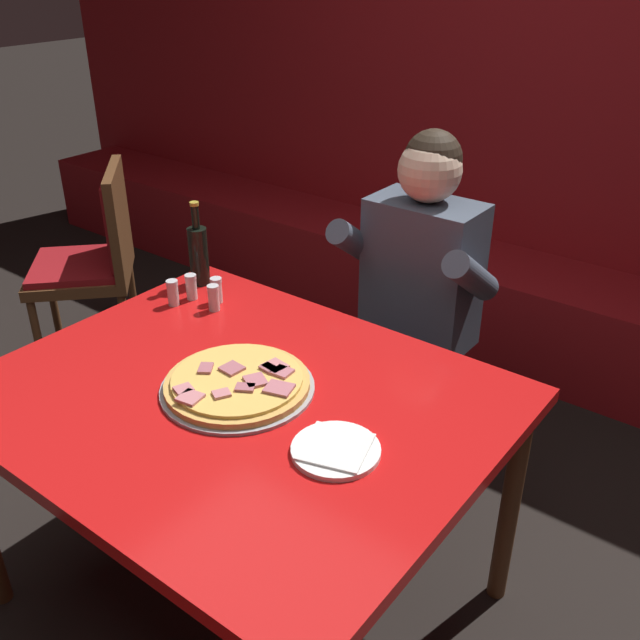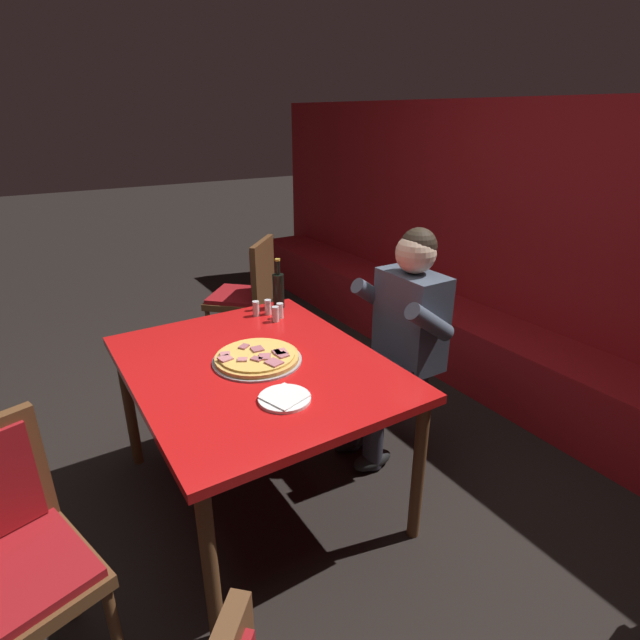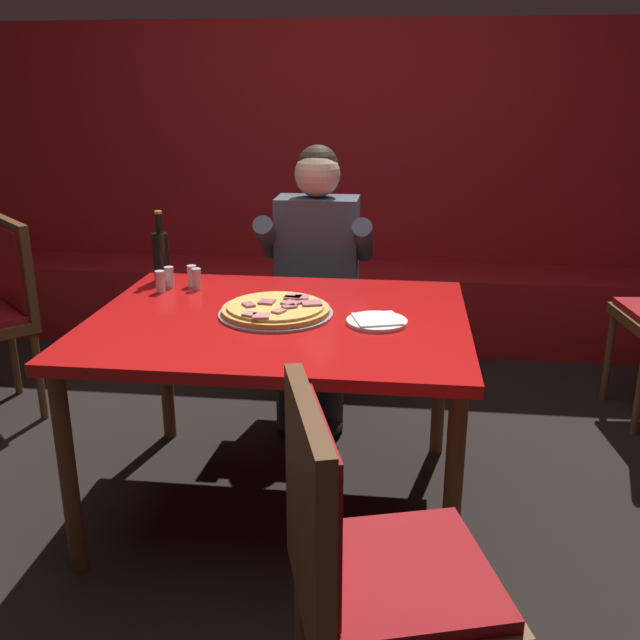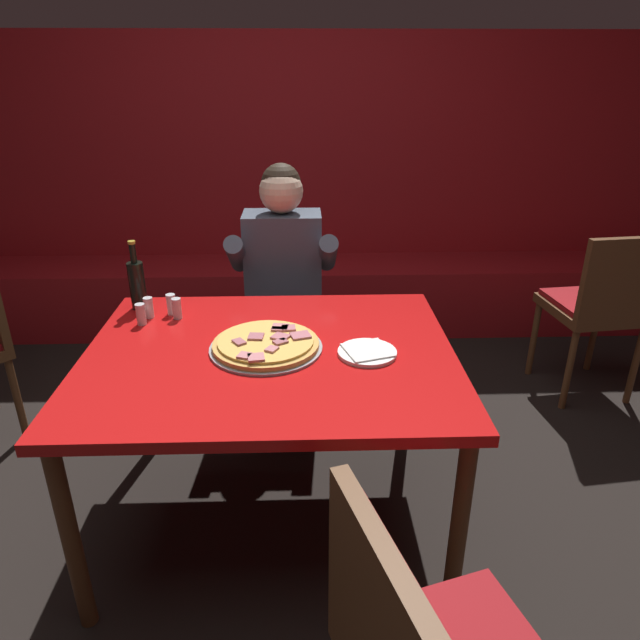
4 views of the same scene
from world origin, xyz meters
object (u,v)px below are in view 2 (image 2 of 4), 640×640
Objects in this scene: beer_bottle at (278,289)px; shaker_black_pepper at (275,315)px; plate_white_paper at (285,398)px; pizza at (257,358)px; shaker_parmesan at (268,308)px; dining_chair_far_right at (249,290)px; diner_seated_blue_shirt at (398,335)px; shaker_red_pepper_flakes at (280,311)px; main_dining_table at (256,377)px; shaker_oregano at (256,309)px.

shaker_black_pepper is (0.18, -0.11, -0.07)m from beer_bottle.
plate_white_paper is 2.44× the size of shaker_black_pepper.
pizza is 4.74× the size of shaker_parmesan.
beer_bottle is at bearing -12.99° from dining_chair_far_right.
diner_seated_blue_shirt is (0.41, 0.52, -0.09)m from shaker_black_pepper.
plate_white_paper is at bearing -26.72° from shaker_red_pepper_flakes.
pizza is 1.94× the size of plate_white_paper.
main_dining_table is 1.41× the size of dining_chair_far_right.
beer_bottle is at bearing 143.99° from pizza.
plate_white_paper is 0.86m from shaker_red_pepper_flakes.
plate_white_paper is 0.22× the size of dining_chair_far_right.
shaker_parmesan is at bearing -158.99° from shaker_red_pepper_flakes.
shaker_parmesan reaches higher than plate_white_paper.
beer_bottle is 3.40× the size of shaker_black_pepper.
beer_bottle reaches higher than plate_white_paper.
pizza is 0.36m from plate_white_paper.
pizza is 4.74× the size of shaker_oregano.
plate_white_paper is at bearing -69.44° from diner_seated_blue_shirt.
plate_white_paper is at bearing -8.32° from pizza.
shaker_parmesan is (-0.85, 0.35, 0.03)m from plate_white_paper.
shaker_black_pepper is at bearing 141.85° from main_dining_table.
shaker_red_pepper_flakes is at bearing -133.08° from diner_seated_blue_shirt.
main_dining_table is at bearing 173.84° from plate_white_paper.
plate_white_paper is 0.92m from diner_seated_blue_shirt.
shaker_oregano is at bearing -73.68° from beer_bottle.
shaker_red_pepper_flakes and shaker_oregano have the same top height.
shaker_oregano is (-0.52, 0.25, 0.11)m from main_dining_table.
shaker_oregano is (-0.10, -0.10, 0.00)m from shaker_red_pepper_flakes.
beer_bottle is 0.23× the size of diner_seated_blue_shirt.
shaker_black_pepper is at bearing -6.33° from shaker_parmesan.
shaker_red_pepper_flakes is at bearing 21.01° from shaker_parmesan.
shaker_red_pepper_flakes is at bearing 140.63° from pizza.
shaker_parmesan is 0.12m from shaker_black_pepper.
shaker_black_pepper is (0.03, -0.05, 0.00)m from shaker_red_pepper_flakes.
plate_white_paper is at bearing -22.57° from shaker_parmesan.
beer_bottle reaches higher than shaker_oregano.
dining_chair_far_right is at bearing 165.21° from shaker_red_pepper_flakes.
dining_chair_far_right is at bearing -172.70° from diner_seated_blue_shirt.
pizza reaches higher than plate_white_paper.
shaker_red_pepper_flakes is (-0.42, 0.35, 0.11)m from main_dining_table.
pizza is 0.32× the size of diner_seated_blue_shirt.
shaker_red_pepper_flakes reaches higher than plate_white_paper.
shaker_black_pepper is at bearing -128.40° from diner_seated_blue_shirt.
main_dining_table is 0.09m from pizza.
main_dining_table is 0.60m from shaker_parmesan.
shaker_black_pepper is 0.09× the size of dining_chair_far_right.
shaker_red_pepper_flakes is 0.65m from diner_seated_blue_shirt.
diner_seated_blue_shirt is (0.53, 0.51, -0.09)m from shaker_parmesan.
shaker_black_pepper is (0.12, -0.01, 0.00)m from shaker_parmesan.
shaker_red_pepper_flakes is 0.14m from shaker_oregano.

